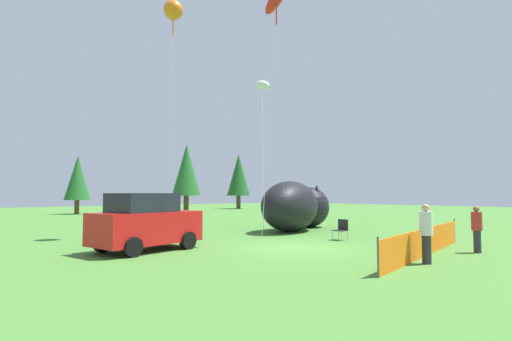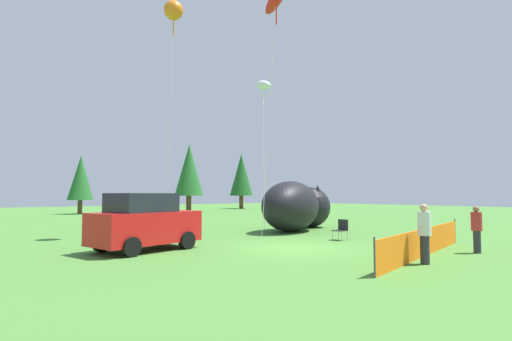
{
  "view_description": "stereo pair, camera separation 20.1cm",
  "coord_description": "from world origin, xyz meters",
  "px_view_note": "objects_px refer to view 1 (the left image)",
  "views": [
    {
      "loc": [
        -11.18,
        -10.68,
        2.06
      ],
      "look_at": [
        1.23,
        3.7,
        3.18
      ],
      "focal_mm": 28.0,
      "sensor_mm": 36.0,
      "label": 1
    },
    {
      "loc": [
        -11.03,
        -10.81,
        2.06
      ],
      "look_at": [
        1.23,
        3.7,
        3.18
      ],
      "focal_mm": 28.0,
      "sensor_mm": 36.0,
      "label": 2
    }
  ],
  "objects_px": {
    "folding_chair": "(341,228)",
    "spectator_in_green_shirt": "(426,231)",
    "parked_car": "(146,222)",
    "spectator_in_grey_shirt": "(477,227)",
    "inflatable_cat": "(296,208)",
    "kite_orange_flower": "(173,11)",
    "kite_white_ghost": "(262,86)"
  },
  "relations": [
    {
      "from": "folding_chair",
      "to": "spectator_in_green_shirt",
      "type": "xyz_separation_m",
      "value": [
        -3.12,
        -5.46,
        0.44
      ]
    },
    {
      "from": "spectator_in_green_shirt",
      "to": "kite_orange_flower",
      "type": "bearing_deg",
      "value": 101.02
    },
    {
      "from": "spectator_in_green_shirt",
      "to": "parked_car",
      "type": "bearing_deg",
      "value": 122.61
    },
    {
      "from": "spectator_in_grey_shirt",
      "to": "kite_white_ghost",
      "type": "relative_size",
      "value": 0.16
    },
    {
      "from": "kite_orange_flower",
      "to": "spectator_in_grey_shirt",
      "type": "bearing_deg",
      "value": -63.47
    },
    {
      "from": "spectator_in_grey_shirt",
      "to": "inflatable_cat",
      "type": "bearing_deg",
      "value": 81.53
    },
    {
      "from": "folding_chair",
      "to": "spectator_in_grey_shirt",
      "type": "xyz_separation_m",
      "value": [
        0.4,
        -5.56,
        0.37
      ]
    },
    {
      "from": "spectator_in_green_shirt",
      "to": "spectator_in_grey_shirt",
      "type": "relative_size",
      "value": 1.07
    },
    {
      "from": "spectator_in_grey_shirt",
      "to": "kite_white_ghost",
      "type": "xyz_separation_m",
      "value": [
        2.39,
        14.04,
        8.43
      ]
    },
    {
      "from": "parked_car",
      "to": "spectator_in_grey_shirt",
      "type": "height_order",
      "value": "parked_car"
    },
    {
      "from": "folding_chair",
      "to": "spectator_in_green_shirt",
      "type": "bearing_deg",
      "value": 56.44
    },
    {
      "from": "spectator_in_green_shirt",
      "to": "kite_orange_flower",
      "type": "relative_size",
      "value": 0.15
    },
    {
      "from": "spectator_in_grey_shirt",
      "to": "kite_white_ghost",
      "type": "bearing_deg",
      "value": 80.35
    },
    {
      "from": "inflatable_cat",
      "to": "spectator_in_grey_shirt",
      "type": "height_order",
      "value": "inflatable_cat"
    },
    {
      "from": "spectator_in_green_shirt",
      "to": "kite_white_ghost",
      "type": "bearing_deg",
      "value": 67.05
    },
    {
      "from": "parked_car",
      "to": "spectator_in_grey_shirt",
      "type": "relative_size",
      "value": 2.54
    },
    {
      "from": "spectator_in_grey_shirt",
      "to": "kite_orange_flower",
      "type": "relative_size",
      "value": 0.14
    },
    {
      "from": "inflatable_cat",
      "to": "spectator_in_green_shirt",
      "type": "bearing_deg",
      "value": -139.71
    },
    {
      "from": "folding_chair",
      "to": "kite_white_ghost",
      "type": "relative_size",
      "value": 0.09
    },
    {
      "from": "kite_orange_flower",
      "to": "kite_white_ghost",
      "type": "distance_m",
      "value": 8.69
    },
    {
      "from": "parked_car",
      "to": "kite_orange_flower",
      "type": "xyz_separation_m",
      "value": [
        2.88,
        3.41,
        10.02
      ]
    },
    {
      "from": "kite_white_ghost",
      "to": "parked_car",
      "type": "bearing_deg",
      "value": -151.52
    },
    {
      "from": "parked_car",
      "to": "kite_orange_flower",
      "type": "height_order",
      "value": "kite_orange_flower"
    },
    {
      "from": "parked_car",
      "to": "spectator_in_green_shirt",
      "type": "bearing_deg",
      "value": -68.72
    },
    {
      "from": "spectator_in_grey_shirt",
      "to": "kite_orange_flower",
      "type": "height_order",
      "value": "kite_orange_flower"
    },
    {
      "from": "parked_car",
      "to": "spectator_in_grey_shirt",
      "type": "xyz_separation_m",
      "value": [
        8.62,
        -8.07,
        -0.13
      ]
    },
    {
      "from": "inflatable_cat",
      "to": "spectator_in_green_shirt",
      "type": "distance_m",
      "value": 11.28
    },
    {
      "from": "folding_chair",
      "to": "kite_white_ghost",
      "type": "xyz_separation_m",
      "value": [
        2.79,
        8.48,
        8.8
      ]
    },
    {
      "from": "folding_chair",
      "to": "inflatable_cat",
      "type": "xyz_separation_m",
      "value": [
        1.92,
        4.63,
        0.76
      ]
    },
    {
      "from": "parked_car",
      "to": "kite_white_ghost",
      "type": "bearing_deg",
      "value": 17.15
    },
    {
      "from": "inflatable_cat",
      "to": "kite_white_ghost",
      "type": "distance_m",
      "value": 8.96
    },
    {
      "from": "parked_car",
      "to": "kite_white_ghost",
      "type": "relative_size",
      "value": 0.42
    }
  ]
}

